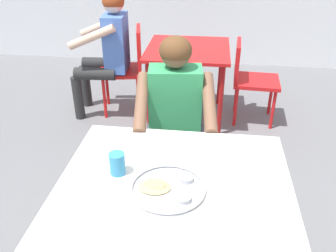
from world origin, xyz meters
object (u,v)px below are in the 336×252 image
table_background_red (188,57)px  patron_background (107,45)px  drinking_cup (117,163)px  thali_tray (168,188)px  chair_foreground (175,128)px  table_foreground (174,195)px  chair_red_right (249,76)px  diner_foreground (175,114)px  chair_red_left (128,65)px

table_background_red → patron_background: (-0.79, -0.01, 0.10)m
drinking_cup → table_background_red: bearing=84.8°
thali_tray → table_background_red: size_ratio=0.41×
chair_foreground → patron_background: 1.35m
table_foreground → chair_red_right: size_ratio=1.33×
table_foreground → diner_foreground: bearing=95.9°
thali_tray → chair_foreground: bearing=94.1°
drinking_cup → diner_foreground: 0.74m
drinking_cup → chair_red_left: (-0.42, 2.07, -0.29)m
chair_red_right → table_background_red: bearing=-178.5°
chair_red_left → chair_red_right: (1.21, -0.05, -0.04)m
diner_foreground → chair_red_right: (0.59, 1.31, -0.23)m
chair_foreground → table_background_red: bearing=89.7°
thali_tray → chair_red_left: 2.28m
diner_foreground → chair_foreground: bearing=94.8°
drinking_cup → diner_foreground: size_ratio=0.09×
chair_red_left → chair_foreground: bearing=-62.2°
diner_foreground → chair_red_right: 1.45m
table_foreground → thali_tray: 0.11m
table_foreground → diner_foreground: diner_foreground is taller
chair_red_right → chair_foreground: bearing=-119.0°
chair_foreground → chair_red_left: chair_red_left is taller
thali_tray → patron_background: size_ratio=0.27×
drinking_cup → chair_foreground: (0.18, 0.92, -0.33)m
thali_tray → chair_red_left: (-0.67, 2.16, -0.24)m
thali_tray → diner_foreground: bearing=93.9°
chair_foreground → table_background_red: chair_foreground is taller
thali_tray → chair_foreground: 1.06m
thali_tray → table_background_red: (-0.07, 2.09, -0.12)m
chair_foreground → drinking_cup: bearing=-100.9°
chair_foreground → patron_background: (-0.78, 1.07, 0.26)m
thali_tray → chair_red_left: chair_red_left is taller
drinking_cup → chair_foreground: bearing=79.1°
diner_foreground → table_background_red: (-0.01, 1.29, -0.07)m
table_background_red → chair_red_left: bearing=173.6°
diner_foreground → table_foreground: bearing=-84.1°
diner_foreground → chair_red_left: (-0.62, 1.36, -0.19)m
chair_red_right → patron_background: size_ratio=0.65×
chair_foreground → table_foreground: bearing=-84.4°
diner_foreground → table_background_red: size_ratio=1.45×
drinking_cup → thali_tray: bearing=-20.6°
table_foreground → table_background_red: (-0.09, 2.04, -0.03)m
chair_red_left → patron_background: 0.29m
table_foreground → table_background_red: size_ratio=1.31×
table_foreground → chair_foreground: (-0.09, 0.96, -0.20)m
chair_red_left → table_background_red: bearing=-6.4°
chair_red_left → chair_red_right: size_ratio=1.10×
table_background_red → chair_red_left: 0.62m
table_background_red → chair_red_right: 0.62m
table_foreground → diner_foreground: (-0.08, 0.74, 0.03)m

